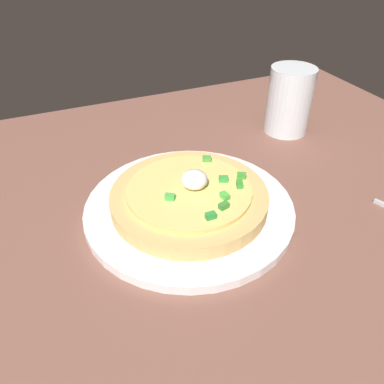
# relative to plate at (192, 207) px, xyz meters

# --- Properties ---
(dining_table) EXTENTS (1.13, 0.90, 0.03)m
(dining_table) POSITION_rel_plate_xyz_m (0.00, 0.02, -0.02)
(dining_table) COLOR brown
(dining_table) RESTS_ON ground
(plate) EXTENTS (0.30, 0.30, 0.01)m
(plate) POSITION_rel_plate_xyz_m (0.00, 0.00, 0.00)
(plate) COLOR white
(plate) RESTS_ON dining_table
(pizza) EXTENTS (0.22, 0.22, 0.05)m
(pizza) POSITION_rel_plate_xyz_m (-0.00, 0.00, 0.02)
(pizza) COLOR tan
(pizza) RESTS_ON plate
(cup_near) EXTENTS (0.08, 0.08, 0.12)m
(cup_near) POSITION_rel_plate_xyz_m (-0.27, -0.16, 0.05)
(cup_near) COLOR silver
(cup_near) RESTS_ON dining_table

